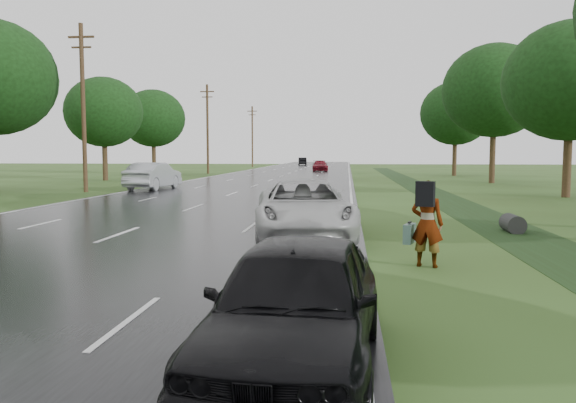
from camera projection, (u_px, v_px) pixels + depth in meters
The scene contains 19 objects.
road at pixel (278, 178), 52.77m from camera, with size 14.00×180.00×0.04m, color black.
edge_stripe_east at pixel (350, 178), 52.06m from camera, with size 0.12×180.00×0.01m, color silver.
edge_stripe_west at pixel (207, 177), 53.47m from camera, with size 0.12×180.00×0.01m, color silver.
center_line at pixel (278, 177), 52.77m from camera, with size 0.12×180.00×0.01m, color silver.
drainage_ditch at pixel (457, 204), 25.51m from camera, with size 2.20×120.00×0.56m.
utility_pole_mid at pixel (83, 105), 33.47m from camera, with size 1.60×0.26×10.00m.
utility_pole_far at pixel (208, 128), 63.19m from camera, with size 1.60×0.26×10.00m.
utility_pole_distant at pixel (252, 136), 92.91m from camera, with size 1.60×0.26×10.00m.
tree_east_c at pixel (571, 81), 29.52m from camera, with size 7.00×7.00×9.29m.
tree_east_d at pixel (494, 91), 43.34m from camera, with size 8.00×8.00×10.76m.
tree_east_f at pixel (456, 113), 57.31m from camera, with size 7.20×7.20×9.62m.
tree_west_d at pixel (104, 112), 47.81m from camera, with size 6.60×6.60×8.80m.
tree_west_f at pixel (153, 118), 61.71m from camera, with size 7.00×7.00×9.29m.
pedestrian at pixel (426, 222), 11.68m from camera, with size 0.88×0.90×1.82m.
white_pickup at pixel (304, 208), 15.77m from camera, with size 2.61×5.66×1.57m, color #B8B8B8.
dark_sedan at pixel (296, 304), 6.02m from camera, with size 1.72×4.29×1.46m, color black.
silver_sedan at pixel (153, 176), 35.83m from camera, with size 1.82×5.21×1.72m, color #9CA0A5.
far_car_red at pixel (320, 166), 71.27m from camera, with size 1.88×4.63×1.34m, color maroon.
far_car_dark at pixel (302, 161), 105.60m from camera, with size 1.50×4.29×1.41m, color black.
Camera 1 is at (6.53, -7.36, 2.39)m, focal length 35.00 mm.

